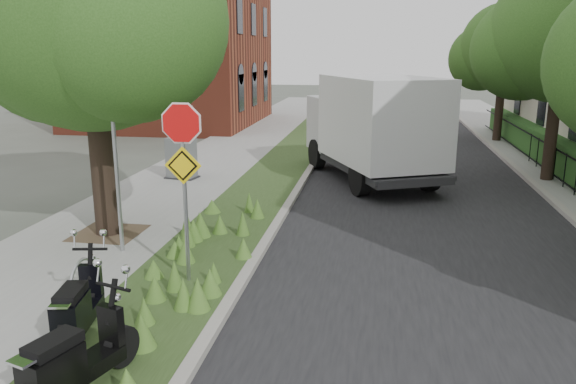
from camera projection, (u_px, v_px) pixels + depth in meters
name	position (u px, v px, depth m)	size (l,w,h in m)	color
ground	(260.00, 307.00, 9.06)	(120.00, 120.00, 0.00)	#4C5147
sidewalk_near	(200.00, 169.00, 19.27)	(3.50, 60.00, 0.12)	gray
verge	(278.00, 172.00, 18.84)	(2.00, 60.00, 0.12)	#2E411C
kerb_near	(308.00, 173.00, 18.69)	(0.20, 60.00, 0.13)	#9E9991
road	(415.00, 178.00, 18.16)	(7.00, 60.00, 0.01)	black
kerb_far	(529.00, 180.00, 17.59)	(0.20, 60.00, 0.13)	#9E9991
street_tree_main	(88.00, 10.00, 11.26)	(6.21, 5.54, 7.66)	black
bare_post	(115.00, 152.00, 10.76)	(0.08, 0.08, 4.00)	#A5A8AD
bike_hoop	(83.00, 282.00, 8.78)	(0.06, 0.78, 0.77)	#A5A8AD
sign_assembly	(183.00, 156.00, 9.26)	(0.94, 0.08, 3.22)	#A5A8AD
fence_far	(555.00, 162.00, 17.34)	(0.04, 24.00, 1.00)	black
brick_building	(173.00, 47.00, 30.56)	(9.40, 10.40, 8.30)	maroon
far_tree_b	(560.00, 38.00, 16.52)	(4.83, 4.31, 6.56)	black
far_tree_c	(503.00, 52.00, 24.27)	(4.37, 3.89, 5.93)	black
scooter_near	(68.00, 368.00, 6.33)	(0.74, 1.75, 0.86)	black
scooter_far	(77.00, 312.00, 7.72)	(0.56, 1.71, 0.82)	black
box_truck	(373.00, 124.00, 17.39)	(4.69, 6.59, 2.79)	#262628
utility_cabinet	(181.00, 159.00, 17.54)	(1.05, 0.80, 1.27)	#262628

